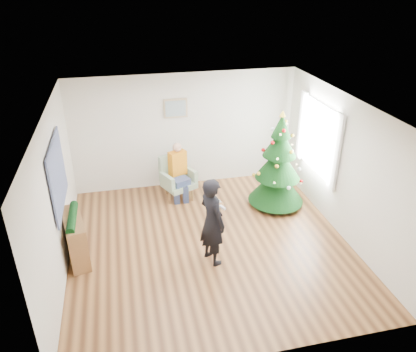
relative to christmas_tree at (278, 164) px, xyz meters
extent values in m
plane|color=brown|center=(-1.69, -1.09, -0.95)|extent=(5.00, 5.00, 0.00)
plane|color=white|center=(-1.69, -1.09, 1.65)|extent=(5.00, 5.00, 0.00)
plane|color=silver|center=(-1.69, 1.41, 0.35)|extent=(5.00, 0.00, 5.00)
plane|color=silver|center=(-1.69, -3.59, 0.35)|extent=(5.00, 0.00, 5.00)
plane|color=silver|center=(-4.19, -1.09, 0.35)|extent=(0.00, 5.00, 5.00)
plane|color=silver|center=(0.81, -1.09, 0.35)|extent=(0.00, 5.00, 5.00)
cube|color=white|center=(0.78, -0.09, 0.55)|extent=(0.04, 1.30, 1.40)
cube|color=white|center=(0.75, -0.84, 0.55)|extent=(0.05, 0.25, 1.50)
cube|color=white|center=(0.75, 0.66, 0.55)|extent=(0.05, 0.25, 1.50)
cylinder|color=#3F2816|center=(0.00, 0.00, -0.81)|extent=(0.09, 0.09, 0.27)
cone|color=black|center=(0.00, 0.00, -0.45)|extent=(1.16, 1.16, 0.76)
cone|color=black|center=(0.00, 0.00, 0.04)|extent=(0.93, 0.93, 0.67)
cone|color=black|center=(0.00, 0.00, 0.48)|extent=(0.68, 0.68, 0.58)
cone|color=black|center=(0.00, 0.00, 0.84)|extent=(0.39, 0.39, 0.49)
cone|color=gold|center=(0.00, 0.00, 1.09)|extent=(0.13, 0.13, 0.13)
cylinder|color=brown|center=(-1.50, -0.60, -0.42)|extent=(0.37, 0.37, 0.04)
cylinder|color=brown|center=(-1.50, -0.60, -0.78)|extent=(0.27, 0.27, 0.02)
imported|color=silver|center=(-1.50, -0.60, -0.39)|extent=(0.32, 0.23, 0.02)
cube|color=#8AA484|center=(-1.96, 0.76, -0.63)|extent=(0.80, 0.78, 0.12)
cube|color=#8AA484|center=(-2.07, 1.00, -0.29)|extent=(0.61, 0.35, 0.60)
cube|color=#8AA484|center=(-2.23, 0.64, -0.47)|extent=(0.28, 0.48, 0.30)
cube|color=#8AA484|center=(-1.69, 0.88, -0.47)|extent=(0.28, 0.48, 0.30)
cube|color=navy|center=(-1.96, 0.69, -0.50)|extent=(0.48, 0.49, 0.14)
cube|color=orange|center=(-1.96, 0.88, -0.17)|extent=(0.42, 0.33, 0.55)
sphere|color=tan|center=(-1.96, 0.87, 0.21)|extent=(0.20, 0.20, 0.20)
imported|color=black|center=(-1.76, -1.53, -0.16)|extent=(0.57, 0.68, 1.58)
cube|color=white|center=(-1.59, -1.56, 0.11)|extent=(0.08, 0.13, 0.04)
cube|color=brown|center=(-4.02, -0.94, -0.55)|extent=(0.48, 1.04, 0.80)
cylinder|color=black|center=(-4.02, -0.94, -0.13)|extent=(0.14, 0.90, 0.14)
cube|color=black|center=(-4.15, -0.79, 0.60)|extent=(0.03, 1.50, 1.15)
cube|color=tan|center=(-1.89, 1.38, 0.90)|extent=(0.52, 0.03, 0.42)
cube|color=gray|center=(-1.89, 1.36, 0.90)|extent=(0.44, 0.02, 0.34)
camera|label=1|loc=(-3.06, -7.02, 3.55)|focal=35.00mm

